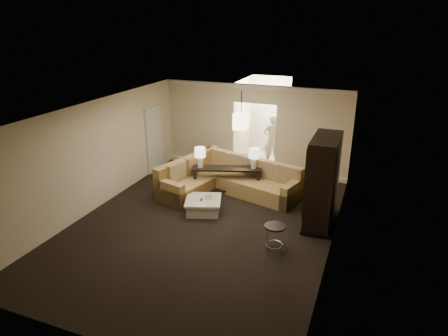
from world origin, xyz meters
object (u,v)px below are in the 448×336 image
at_px(console_table, 227,178).
at_px(drink_table, 275,232).
at_px(coffee_table, 203,205).
at_px(armoire, 322,183).
at_px(person, 273,137).
at_px(sectional_sofa, 226,180).

height_order(console_table, drink_table, console_table).
relative_size(coffee_table, armoire, 0.52).
distance_m(console_table, drink_table, 3.16).
xyz_separation_m(console_table, drink_table, (2.03, -2.41, -0.04)).
relative_size(coffee_table, person, 0.58).
height_order(sectional_sofa, armoire, armoire).
bearing_deg(coffee_table, person, 79.69).
distance_m(armoire, drink_table, 1.81).
xyz_separation_m(drink_table, person, (-1.42, 5.06, 0.57)).
distance_m(sectional_sofa, person, 2.81).
bearing_deg(drink_table, person, 105.70).
bearing_deg(person, drink_table, 90.56).
bearing_deg(person, sectional_sofa, 61.88).
xyz_separation_m(coffee_table, console_table, (0.12, 1.38, 0.26)).
relative_size(sectional_sofa, armoire, 1.73).
bearing_deg(sectional_sofa, console_table, 94.71).
bearing_deg(coffee_table, armoire, 9.73).
distance_m(armoire, person, 4.13).
relative_size(sectional_sofa, drink_table, 6.71).
relative_size(console_table, drink_table, 3.53).
bearing_deg(armoire, coffee_table, -170.27).
bearing_deg(drink_table, sectional_sofa, 130.60).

